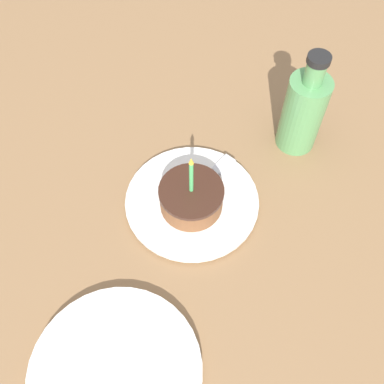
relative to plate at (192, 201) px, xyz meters
The scene contains 6 objects.
ground_plane 0.04m from the plate, 153.45° to the right, with size 2.40×2.40×0.04m.
plate is the anchor object (origin of this frame).
cake_slice 0.04m from the plate, 89.73° to the right, with size 0.11×0.11×0.14m.
fork 0.05m from the plate, 59.82° to the left, with size 0.11×0.15×0.00m.
bottle 0.27m from the plate, 41.94° to the left, with size 0.08×0.08×0.22m.
side_plate 0.32m from the plate, 104.56° to the right, with size 0.26×0.26×0.02m.
Camera 1 is at (0.07, -0.41, 0.71)m, focal length 42.00 mm.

